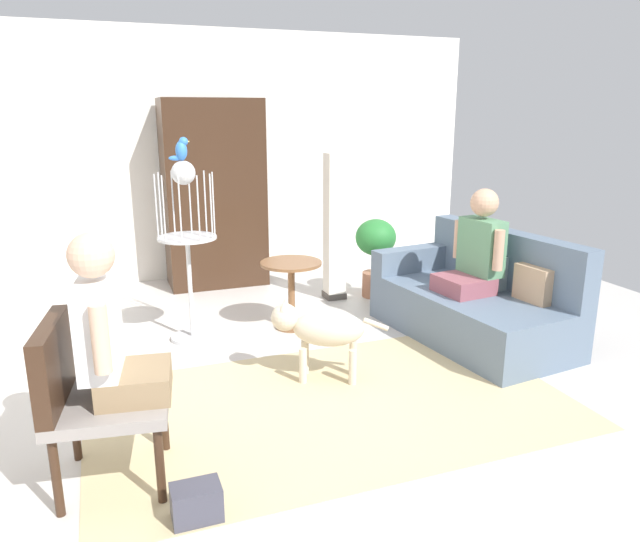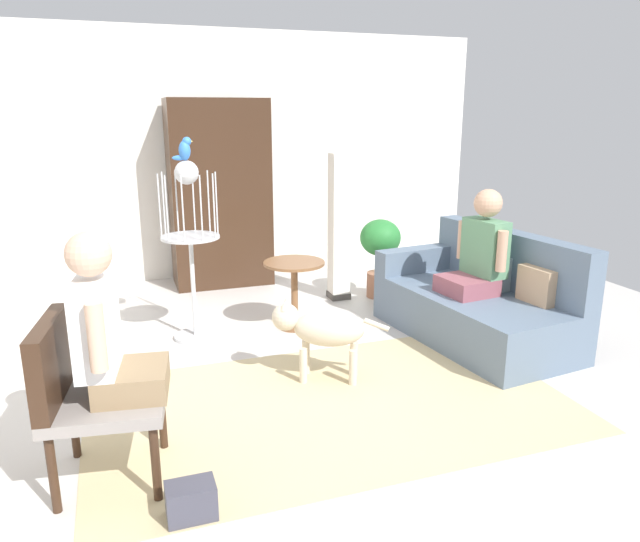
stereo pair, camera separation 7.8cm
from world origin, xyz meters
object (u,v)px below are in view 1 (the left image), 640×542
person_on_armchair (109,332)px  dog (321,329)px  parrot (181,150)px  potted_plant (375,247)px  round_end_table (291,283)px  armchair (85,389)px  person_on_couch (476,251)px  couch (475,301)px  handbag (197,503)px  bird_cage_stand (187,239)px  column_lamp (335,228)px  armoire_cabinet (214,194)px

person_on_armchair → dog: bearing=28.6°
parrot → potted_plant: (1.94, 0.54, -1.05)m
round_end_table → armchair: bearing=-132.4°
person_on_couch → round_end_table: size_ratio=1.41×
couch → handbag: (-2.59, -1.56, -0.22)m
potted_plant → bird_cage_stand: bearing=-164.4°
bird_cage_stand → column_lamp: (1.53, 0.64, -0.13)m
potted_plant → column_lamp: column_lamp is taller
potted_plant → armoire_cabinet: bearing=143.4°
bird_cage_stand → handbag: (-0.34, -2.30, -0.77)m
person_on_couch → person_on_armchair: bearing=-159.4°
dog → potted_plant: (1.20, 1.63, 0.14)m
dog → round_end_table: bearing=83.4°
armchair → person_on_couch: (2.99, 1.05, 0.22)m
dog → potted_plant: potted_plant is taller
person_on_armchair → column_lamp: 3.31m
handbag → round_end_table: bearing=62.2°
round_end_table → bird_cage_stand: bird_cage_stand is taller
person_on_couch → potted_plant: person_on_couch is taller
person_on_couch → dog: 1.55m
column_lamp → potted_plant: bearing=-13.4°
couch → potted_plant: couch is taller
armoire_cabinet → potted_plant: bearing=-36.6°
couch → person_on_couch: size_ratio=2.14×
person_on_armchair → armoire_cabinet: armoire_cabinet is taller
couch → parrot: parrot is taller
couch → column_lamp: size_ratio=1.24×
person_on_couch → handbag: (-2.54, -1.52, -0.66)m
bird_cage_stand → parrot: parrot is taller
potted_plant → dog: bearing=-126.3°
armchair → round_end_table: size_ratio=1.47×
bird_cage_stand → dog: bearing=-55.9°
parrot → armoire_cabinet: (0.52, 1.60, -0.57)m
armchair → round_end_table: (1.64, 1.80, -0.12)m
armchair → potted_plant: (2.72, 2.37, -0.01)m
person_on_armchair → armoire_cabinet: size_ratio=0.42×
parrot → handbag: 2.75m
dog → parrot: (-0.74, 1.09, 1.18)m
handbag → person_on_armchair: bearing=124.5°
potted_plant → armchair: bearing=-138.9°
dog → parrot: bearing=124.2°
person_on_armchair → round_end_table: bearing=50.3°
person_on_couch → bird_cage_stand: bearing=160.6°
armchair → parrot: parrot is taller
person_on_couch → dog: (-1.47, -0.32, -0.37)m
column_lamp → armoire_cabinet: 1.42m
bird_cage_stand → handbag: 2.45m
couch → potted_plant: (-0.32, 1.28, 0.21)m
column_lamp → handbag: bearing=-122.4°
armchair → column_lamp: column_lamp is taller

